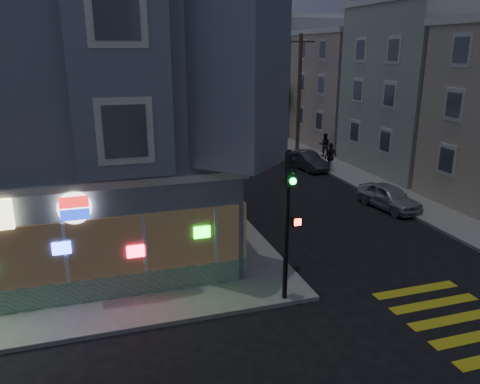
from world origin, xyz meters
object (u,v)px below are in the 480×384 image
traffic_signal (290,202)px  parked_car_b (307,160)px  parked_car_c (265,146)px  fire_hydrant (331,165)px  utility_pole (299,92)px  pedestrian_a (325,145)px  parked_car_d (258,133)px  street_tree_near (274,96)px  street_tree_far (246,89)px  parked_car_a (389,197)px  pedestrian_b (331,157)px

traffic_signal → parked_car_b: bearing=67.8°
parked_car_c → fire_hydrant: size_ratio=6.39×
utility_pole → parked_car_c: 5.07m
fire_hydrant → traffic_signal: bearing=-122.6°
parked_car_b → traffic_signal: traffic_signal is taller
parked_car_c → pedestrian_a: bearing=-35.0°
parked_car_d → street_tree_near: bearing=4.5°
street_tree_near → parked_car_c: 7.81m
pedestrian_a → parked_car_d: 8.98m
parked_car_c → parked_car_d: size_ratio=1.03×
pedestrian_a → parked_car_b: size_ratio=0.47×
pedestrian_a → parked_car_d: pedestrian_a is taller
utility_pole → pedestrian_a: utility_pole is taller
street_tree_far → parked_car_a: size_ratio=1.40×
street_tree_far → fire_hydrant: (-0.90, -21.10, -3.40)m
street_tree_far → parked_car_b: (-1.93, -19.57, -3.32)m
parked_car_a → traffic_signal: (-8.81, -7.27, 2.85)m
parked_car_d → traffic_signal: traffic_signal is taller
street_tree_far → fire_hydrant: bearing=-92.4°
traffic_signal → parked_car_d: bearing=77.5°
utility_pole → parked_car_b: utility_pole is taller
parked_car_c → traffic_signal: (-7.18, -21.46, 2.81)m
traffic_signal → fire_hydrant: 17.72m
traffic_signal → utility_pole: bearing=70.2°
parked_car_b → parked_car_d: parked_car_d is taller
parked_car_b → fire_hydrant: size_ratio=5.08×
street_tree_near → pedestrian_b: (-0.90, -12.96, -2.84)m
pedestrian_b → parked_car_d: (-0.60, 12.85, -0.46)m
pedestrian_b → parked_car_a: 7.62m
street_tree_far → utility_pole: bearing=-90.8°
utility_pole → street_tree_near: utility_pole is taller
street_tree_near → pedestrian_b: 13.30m
pedestrian_b → fire_hydrant: 0.57m
parked_car_b → street_tree_near: bearing=73.7°
pedestrian_a → traffic_signal: 22.18m
pedestrian_b → pedestrian_a: bearing=-133.0°
fire_hydrant → pedestrian_b: bearing=90.0°
pedestrian_b → parked_car_d: size_ratio=0.41×
parked_car_b → pedestrian_a: bearing=38.7°
utility_pole → parked_car_a: size_ratio=2.38×
parked_car_a → fire_hydrant: bearing=77.6°
pedestrian_a → traffic_signal: (-11.11, -19.04, 2.47)m
pedestrian_a → fire_hydrant: (-1.70, -4.31, -0.49)m
utility_pole → parked_car_d: (-1.30, 5.88, -4.16)m
parked_car_d → fire_hydrant: bearing=-87.2°
utility_pole → parked_car_c: bearing=-172.9°
street_tree_near → parked_car_d: street_tree_near is taller
parked_car_b → utility_pole: bearing=65.9°
parked_car_c → traffic_signal: traffic_signal is taller
parked_car_b → parked_car_c: size_ratio=0.79×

